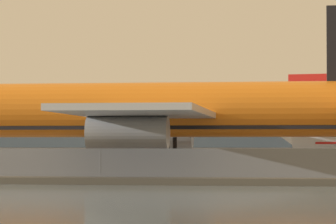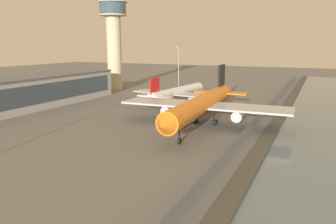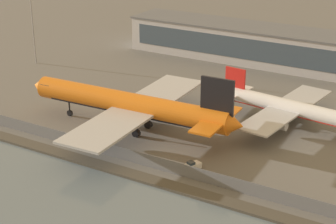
{
  "view_description": "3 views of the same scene",
  "coord_description": "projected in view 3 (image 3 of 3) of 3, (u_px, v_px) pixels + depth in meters",
  "views": [
    {
      "loc": [
        17.79,
        -88.97,
        2.71
      ],
      "look_at": [
        2.96,
        -2.76,
        5.78
      ],
      "focal_mm": 105.0,
      "sensor_mm": 36.0,
      "label": 1
    },
    {
      "loc": [
        -78.53,
        -30.3,
        20.98
      ],
      "look_at": [
        2.67,
        7.65,
        2.54
      ],
      "focal_mm": 35.0,
      "sensor_mm": 36.0,
      "label": 2
    },
    {
      "loc": [
        64.23,
        -95.48,
        49.56
      ],
      "look_at": [
        4.72,
        5.38,
        2.01
      ],
      "focal_mm": 60.0,
      "sensor_mm": 36.0,
      "label": 3
    }
  ],
  "objects": [
    {
      "name": "ground_plane",
      "position": [
        138.0,
        124.0,
        125.08
      ],
      "size": [
        500.0,
        500.0,
        0.0
      ],
      "primitive_type": "plane",
      "color": "#66635E"
    },
    {
      "name": "shoreline_seawall",
      "position": [
        79.0,
        159.0,
        108.62
      ],
      "size": [
        320.0,
        3.0,
        0.5
      ],
      "color": "#474238",
      "rests_on": "ground"
    },
    {
      "name": "perimeter_fence",
      "position": [
        93.0,
        146.0,
        111.83
      ],
      "size": [
        280.0,
        0.1,
        2.55
      ],
      "color": "slate",
      "rests_on": "ground"
    },
    {
      "name": "cargo_jet_orange",
      "position": [
        132.0,
        105.0,
        120.01
      ],
      "size": [
        52.37,
        44.91,
        15.1
      ],
      "color": "orange",
      "rests_on": "ground"
    },
    {
      "name": "passenger_jet_white_red",
      "position": [
        291.0,
        108.0,
        122.88
      ],
      "size": [
        38.46,
        33.51,
        10.63
      ],
      "color": "white",
      "rests_on": "ground"
    },
    {
      "name": "baggage_tug",
      "position": [
        192.0,
        166.0,
        104.74
      ],
      "size": [
        2.7,
        3.57,
        1.8
      ],
      "color": "white",
      "rests_on": "ground"
    },
    {
      "name": "terminal_building",
      "position": [
        246.0,
        43.0,
        168.98
      ],
      "size": [
        73.55,
        15.3,
        10.67
      ],
      "color": "#B2B2B7",
      "rests_on": "ground"
    },
    {
      "name": "apron_light_mast_apron_east",
      "position": [
        33.0,
        23.0,
        163.24
      ],
      "size": [
        3.2,
        0.4,
        22.03
      ],
      "color": "#93969B",
      "rests_on": "ground"
    }
  ]
}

